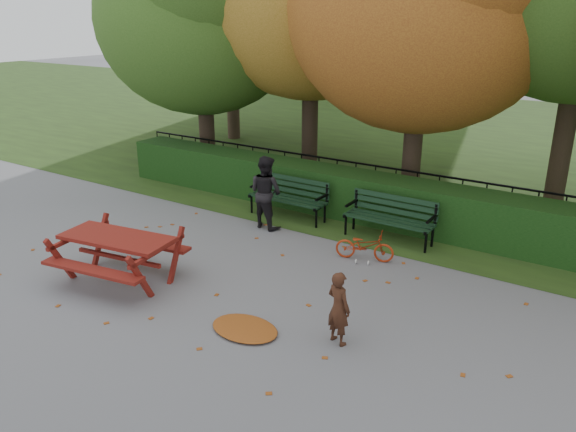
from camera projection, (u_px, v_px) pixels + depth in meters
The scene contains 13 objects.
ground at pixel (231, 298), 8.97m from camera, with size 90.00×90.00×0.00m, color slate.
grass_strip at pixel (478, 140), 19.95m from camera, with size 90.00×90.00×0.00m, color #233715.
hedge at pixel (359, 196), 12.33m from camera, with size 13.00×0.90×1.00m, color black.
iron_fence at pixel (375, 185), 12.95m from camera, with size 14.00×0.04×1.02m.
tree_a at pixel (204, 3), 14.47m from camera, with size 5.88×5.60×7.48m.
bench_left at pixel (290, 194), 12.37m from camera, with size 1.80×0.57×0.88m.
bench_right at pixel (391, 215), 11.13m from camera, with size 1.80×0.57×0.88m.
picnic_table at pixel (117, 246), 9.36m from camera, with size 2.12×1.81×0.92m.
leaf_pile at pixel (245, 328), 8.05m from camera, with size 1.04×0.72×0.07m, color maroon.
leaf_scatter at pixel (243, 291), 9.21m from camera, with size 9.00×5.70×0.01m, color maroon, non-canonical shape.
child at pixel (339, 308), 7.60m from camera, with size 0.39×0.26×1.07m, color #3C1F13.
adult at pixel (266, 192), 11.69m from camera, with size 0.75×0.59×1.55m, color black.
bicycle at pixel (365, 246), 10.26m from camera, with size 0.37×1.07×0.56m, color #A82C0F.
Camera 1 is at (5.14, -6.16, 4.32)m, focal length 35.00 mm.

